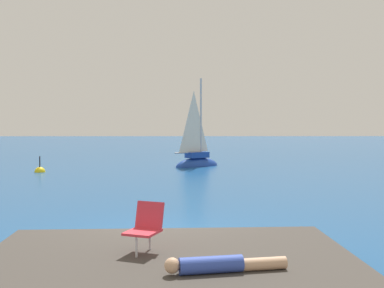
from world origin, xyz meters
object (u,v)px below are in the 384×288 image
object	(u,v)px
marker_buoy	(40,172)
beach_chair	(146,225)
sailboat_near	(197,161)
person_sunbather	(220,265)

from	to	relation	value
marker_buoy	beach_chair	bearing A→B (deg)	-67.07
sailboat_near	marker_buoy	xyz separation A→B (m)	(-8.43, -3.16, -0.31)
person_sunbather	marker_buoy	world-z (taller)	marker_buoy
sailboat_near	beach_chair	bearing A→B (deg)	-129.71
person_sunbather	beach_chair	size ratio (longest dim) A/B	2.19
sailboat_near	marker_buoy	world-z (taller)	sailboat_near
sailboat_near	beach_chair	distance (m)	20.26
person_sunbather	beach_chair	world-z (taller)	beach_chair
sailboat_near	marker_buoy	distance (m)	9.01
beach_chair	person_sunbather	bearing A→B (deg)	68.85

